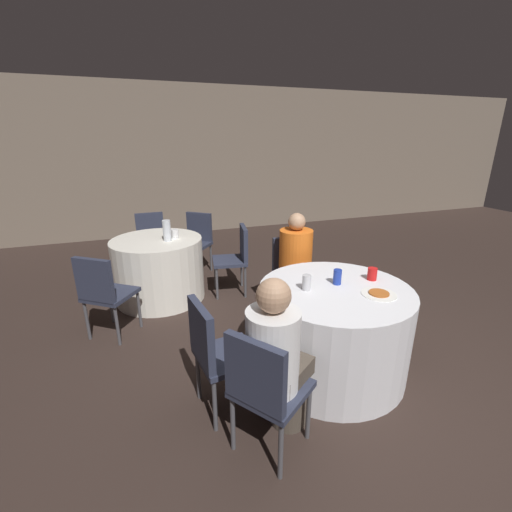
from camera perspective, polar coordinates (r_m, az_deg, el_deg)
ground_plane at (r=3.00m, az=11.09°, el=-19.26°), size 16.00×16.00×0.00m
wall_back at (r=7.06m, az=-9.35°, el=15.26°), size 16.00×0.06×2.80m
table_near at (r=2.91m, az=12.61°, el=-11.89°), size 1.20×1.20×0.74m
table_far at (r=4.22m, az=-15.86°, el=-2.09°), size 1.04×1.04×0.74m
chair_near_west at (r=2.39m, az=-6.80°, el=-14.97°), size 0.45×0.45×0.84m
chair_near_southwest at (r=2.09m, az=1.30°, el=-20.67°), size 0.56×0.56×0.84m
chair_near_north at (r=3.68m, az=6.02°, el=-2.26°), size 0.44×0.44×0.84m
chair_far_southwest at (r=3.49m, az=-24.13°, el=-5.14°), size 0.56×0.56×0.84m
chair_far_east at (r=4.17m, az=-3.27°, el=0.41°), size 0.47×0.46×0.84m
chair_far_north at (r=5.06m, az=-17.04°, el=2.98°), size 0.41×0.41×0.84m
chair_far_northeast at (r=4.92m, az=-9.86°, el=3.09°), size 0.56×0.56×0.84m
person_white_shirt at (r=2.16m, az=3.81°, el=-17.23°), size 0.46×0.44×1.13m
person_orange_shirt at (r=3.52m, az=6.90°, el=-2.14°), size 0.36×0.51×1.14m
pizza_plate_near at (r=2.72m, az=19.80°, el=-5.94°), size 0.26×0.26×0.02m
soda_can_blue at (r=2.79m, az=13.40°, el=-3.41°), size 0.07×0.07×0.12m
soda_can_silver at (r=2.64m, az=8.41°, el=-4.39°), size 0.07×0.07×0.12m
cup_near at (r=2.96m, az=18.80°, el=-2.85°), size 0.08×0.08×0.10m
bottle_far at (r=3.98m, az=-14.63°, el=4.12°), size 0.09×0.09×0.24m
cup_far at (r=4.07m, az=-13.35°, el=3.61°), size 0.08×0.08×0.11m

